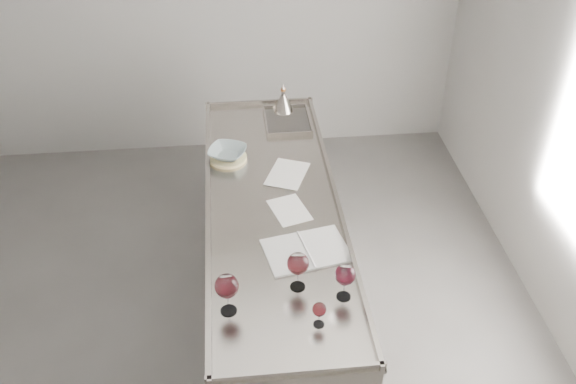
{
  "coord_description": "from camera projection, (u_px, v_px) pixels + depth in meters",
  "views": [
    {
      "loc": [
        0.29,
        -2.6,
        3.16
      ],
      "look_at": [
        0.59,
        0.3,
        1.02
      ],
      "focal_mm": 40.0,
      "sensor_mm": 36.0,
      "label": 1
    }
  ],
  "objects": [
    {
      "name": "wine_funnel",
      "position": [
        283.0,
        102.0,
        4.5
      ],
      "size": [
        0.15,
        0.15,
        0.21
      ],
      "rotation": [
        0.0,
        0.0,
        0.3
      ],
      "color": "gray",
      "rests_on": "counter"
    },
    {
      "name": "loose_paper_top",
      "position": [
        289.0,
        210.0,
        3.61
      ],
      "size": [
        0.25,
        0.3,
        0.0
      ],
      "primitive_type": "cube",
      "rotation": [
        0.0,
        0.0,
        0.29
      ],
      "color": "white",
      "rests_on": "counter"
    },
    {
      "name": "wine_glass_middle",
      "position": [
        298.0,
        264.0,
        3.03
      ],
      "size": [
        0.11,
        0.11,
        0.21
      ],
      "rotation": [
        0.0,
        0.0,
        -0.43
      ],
      "color": "white",
      "rests_on": "counter"
    },
    {
      "name": "room_shell",
      "position": [
        174.0,
        173.0,
        3.1
      ],
      "size": [
        4.54,
        5.04,
        2.84
      ],
      "color": "#504E4B",
      "rests_on": "ground"
    },
    {
      "name": "counter",
      "position": [
        274.0,
        265.0,
        3.93
      ],
      "size": [
        0.77,
        2.42,
        0.97
      ],
      "color": "gray",
      "rests_on": "ground"
    },
    {
      "name": "wine_glass_right",
      "position": [
        345.0,
        275.0,
        2.99
      ],
      "size": [
        0.1,
        0.1,
        0.2
      ],
      "rotation": [
        0.0,
        0.0,
        0.4
      ],
      "color": "white",
      "rests_on": "counter"
    },
    {
      "name": "trivet",
      "position": [
        228.0,
        158.0,
        4.03
      ],
      "size": [
        0.31,
        0.31,
        0.02
      ],
      "primitive_type": "cylinder",
      "rotation": [
        0.0,
        0.0,
        -0.39
      ],
      "color": "beige",
      "rests_on": "counter"
    },
    {
      "name": "wine_glass_left",
      "position": [
        227.0,
        287.0,
        2.9
      ],
      "size": [
        0.11,
        0.11,
        0.22
      ],
      "rotation": [
        0.0,
        0.0,
        0.18
      ],
      "color": "white",
      "rests_on": "counter"
    },
    {
      "name": "loose_paper_under",
      "position": [
        287.0,
        174.0,
        3.9
      ],
      "size": [
        0.31,
        0.36,
        0.0
      ],
      "primitive_type": "cube",
      "rotation": [
        0.0,
        0.0,
        -0.39
      ],
      "color": "silver",
      "rests_on": "counter"
    },
    {
      "name": "notebook",
      "position": [
        306.0,
        250.0,
        3.33
      ],
      "size": [
        0.48,
        0.38,
        0.02
      ],
      "rotation": [
        0.0,
        0.0,
        0.2
      ],
      "color": "silver",
      "rests_on": "counter"
    },
    {
      "name": "ceramic_bowl",
      "position": [
        227.0,
        153.0,
        4.01
      ],
      "size": [
        0.3,
        0.3,
        0.06
      ],
      "primitive_type": "imported",
      "rotation": [
        0.0,
        0.0,
        -0.37
      ],
      "color": "#899CA0",
      "rests_on": "trivet"
    },
    {
      "name": "wine_glass_small",
      "position": [
        319.0,
        310.0,
        2.87
      ],
      "size": [
        0.06,
        0.06,
        0.13
      ],
      "rotation": [
        0.0,
        0.0,
        -0.05
      ],
      "color": "white",
      "rests_on": "counter"
    }
  ]
}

